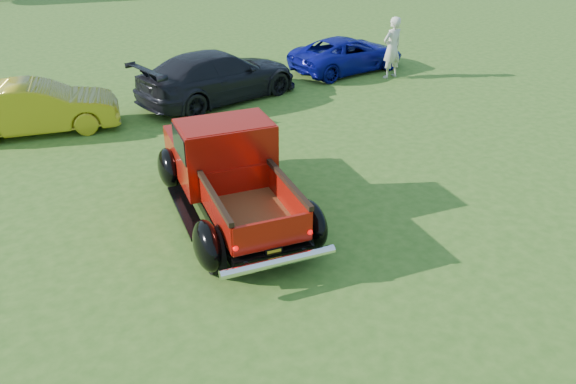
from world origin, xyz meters
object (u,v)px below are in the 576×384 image
object	(u,v)px
spectator	(392,48)
pickup_truck	(227,168)
show_car_grey	(219,76)
show_car_yellow	(37,108)
show_car_blue	(347,54)

from	to	relation	value
spectator	pickup_truck	bearing A→B (deg)	27.03
pickup_truck	spectator	size ratio (longest dim) A/B	2.52
pickup_truck	show_car_grey	xyz separation A→B (m)	(2.51, 6.15, -0.12)
show_car_yellow	show_car_grey	bearing A→B (deg)	-77.44
show_car_grey	spectator	xyz separation A→B (m)	(5.94, -0.74, 0.27)
show_car_blue	spectator	bearing A→B (deg)	-156.20
pickup_truck	spectator	xyz separation A→B (m)	(8.45, 5.42, 0.15)
show_car_yellow	show_car_blue	bearing A→B (deg)	-73.97
show_car_grey	spectator	world-z (taller)	spectator
show_car_grey	show_car_blue	xyz separation A→B (m)	(5.15, 0.67, -0.15)
show_car_blue	spectator	xyz separation A→B (m)	(0.79, -1.41, 0.42)
show_car_grey	spectator	distance (m)	5.99
pickup_truck	show_car_blue	world-z (taller)	pickup_truck
show_car_grey	pickup_truck	bearing A→B (deg)	145.93
show_car_grey	show_car_yellow	bearing A→B (deg)	78.67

